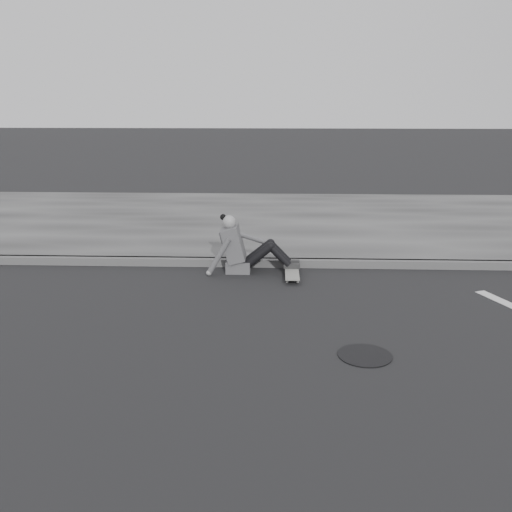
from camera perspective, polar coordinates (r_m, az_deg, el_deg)
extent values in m
plane|color=black|center=(6.41, 3.55, -7.78)|extent=(80.00, 80.00, 0.00)
cube|color=#494949|center=(8.82, 3.20, -0.69)|extent=(24.00, 0.16, 0.12)
cube|color=#3B3B3B|center=(11.74, 2.97, 3.51)|extent=(24.00, 6.00, 0.12)
cylinder|color=black|center=(6.00, 10.83, -9.73)|extent=(0.55, 0.55, 0.01)
cylinder|color=#A7A7A2|center=(8.07, 3.12, -2.50)|extent=(0.03, 0.05, 0.05)
cylinder|color=#A7A7A2|center=(8.08, 4.19, -2.51)|extent=(0.03, 0.05, 0.05)
cylinder|color=#A7A7A2|center=(8.57, 3.07, -1.41)|extent=(0.03, 0.05, 0.05)
cylinder|color=#A7A7A2|center=(8.57, 4.08, -1.42)|extent=(0.03, 0.05, 0.05)
cube|color=#2F2F32|center=(8.07, 3.66, -2.32)|extent=(0.16, 0.04, 0.03)
cube|color=#2F2F32|center=(8.56, 3.58, -1.24)|extent=(0.16, 0.04, 0.03)
cube|color=slate|center=(8.31, 3.62, -1.60)|extent=(0.20, 0.78, 0.02)
cube|color=#48484A|center=(8.56, -1.78, -0.97)|extent=(0.36, 0.34, 0.18)
cube|color=#48484A|center=(8.47, -2.27, 1.23)|extent=(0.37, 0.40, 0.57)
cube|color=#48484A|center=(8.45, -3.16, 2.03)|extent=(0.14, 0.30, 0.20)
cylinder|color=gray|center=(8.42, -2.63, 2.82)|extent=(0.09, 0.09, 0.08)
sphere|color=gray|center=(8.40, -2.70, 3.41)|extent=(0.20, 0.20, 0.20)
sphere|color=black|center=(8.41, -3.31, 3.91)|extent=(0.09, 0.09, 0.09)
cylinder|color=black|center=(8.40, 0.31, 0.10)|extent=(0.43, 0.13, 0.39)
cylinder|color=black|center=(8.58, 0.35, 0.42)|extent=(0.43, 0.13, 0.39)
cylinder|color=black|center=(8.40, 2.36, 0.04)|extent=(0.35, 0.11, 0.36)
cylinder|color=black|center=(8.57, 2.36, 0.37)|extent=(0.35, 0.11, 0.36)
sphere|color=black|center=(8.36, 1.44, 0.98)|extent=(0.13, 0.13, 0.13)
sphere|color=black|center=(8.54, 1.46, 1.29)|extent=(0.13, 0.13, 0.13)
cube|color=#262626|center=(8.45, 3.60, -0.99)|extent=(0.24, 0.08, 0.07)
cube|color=#262626|center=(8.62, 3.57, -0.65)|extent=(0.24, 0.08, 0.07)
cylinder|color=#48484A|center=(8.33, -3.74, -0.05)|extent=(0.38, 0.08, 0.58)
sphere|color=gray|center=(8.40, -4.74, -1.70)|extent=(0.08, 0.08, 0.08)
cylinder|color=#48484A|center=(8.60, -0.60, 1.87)|extent=(0.48, 0.08, 0.21)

